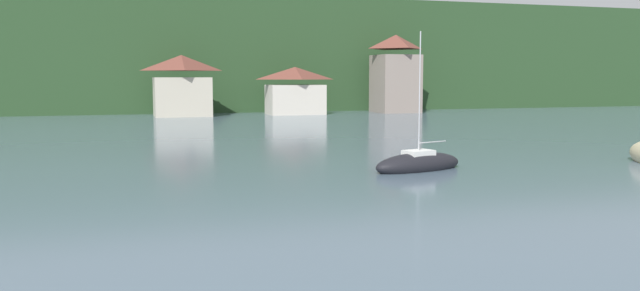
% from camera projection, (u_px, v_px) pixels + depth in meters
% --- Properties ---
extents(wooded_hillside, '(352.00, 63.11, 31.37)m').
position_uv_depth(wooded_hillside, '(120.00, 66.00, 113.48)').
color(wooded_hillside, '#264223').
rests_on(wooded_hillside, ground_plane).
extents(shore_building_west, '(6.87, 5.55, 7.27)m').
position_uv_depth(shore_building_west, '(182.00, 86.00, 76.71)').
color(shore_building_west, '#BCB29E').
rests_on(shore_building_west, ground_plane).
extents(shore_building_westcentral, '(7.19, 4.67, 5.92)m').
position_uv_depth(shore_building_westcentral, '(295.00, 91.00, 80.49)').
color(shore_building_westcentral, beige).
rests_on(shore_building_westcentral, ground_plane).
extents(shore_building_central, '(5.54, 5.80, 10.19)m').
position_uv_depth(shore_building_central, '(395.00, 75.00, 84.90)').
color(shore_building_central, gray).
rests_on(shore_building_central, ground_plane).
extents(sailboat_mid_4, '(5.57, 3.08, 7.28)m').
position_uv_depth(sailboat_mid_4, '(418.00, 164.00, 32.51)').
color(sailboat_mid_4, black).
rests_on(sailboat_mid_4, ground_plane).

